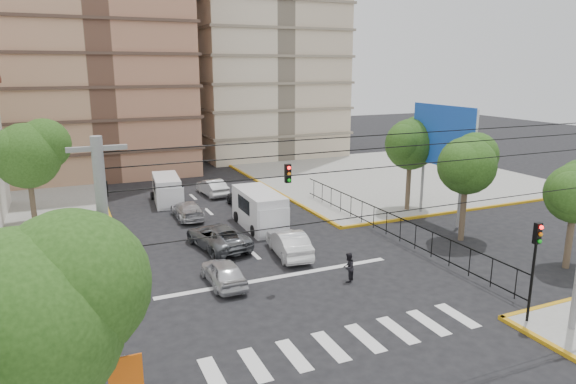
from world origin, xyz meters
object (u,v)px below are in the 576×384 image
pedestrian_crosswalk (348,267)px  traffic_light_nw (107,206)px  car_white_front_right (289,243)px  van_right_lane (261,211)px  traffic_light_se (535,256)px  car_silver_front_left (224,272)px  van_left_lane (167,191)px

pedestrian_crosswalk → traffic_light_nw: bearing=-81.3°
car_white_front_right → pedestrian_crosswalk: size_ratio=3.00×
traffic_light_nw → van_right_lane: size_ratio=0.78×
traffic_light_se → car_silver_front_left: bearing=139.2°
traffic_light_se → traffic_light_nw: (-15.60, 15.60, 0.00)m
van_right_lane → car_silver_front_left: van_right_lane is taller
traffic_light_se → traffic_light_nw: bearing=135.0°
van_right_lane → pedestrian_crosswalk: (0.88, -10.26, -0.46)m
pedestrian_crosswalk → van_left_lane: bearing=-117.5°
car_silver_front_left → pedestrian_crosswalk: size_ratio=2.55×
van_left_lane → pedestrian_crosswalk: size_ratio=3.28×
traffic_light_se → car_silver_front_left: 14.37m
car_silver_front_left → pedestrian_crosswalk: pedestrian_crosswalk is taller
van_right_lane → car_white_front_right: 5.62m
van_left_lane → car_silver_front_left: van_left_lane is taller
traffic_light_nw → van_left_lane: bearing=63.5°
car_silver_front_left → pedestrian_crosswalk: bearing=159.5°
pedestrian_crosswalk → traffic_light_se: bearing=80.9°
traffic_light_se → traffic_light_nw: same height
traffic_light_nw → van_right_lane: 10.30m
car_white_front_right → pedestrian_crosswalk: 4.85m
pedestrian_crosswalk → van_right_lane: bearing=-128.2°
traffic_light_se → pedestrian_crosswalk: 8.80m
traffic_light_se → pedestrian_crosswalk: traffic_light_se is taller
traffic_light_se → van_right_lane: 18.29m
van_right_lane → pedestrian_crosswalk: van_right_lane is taller
van_right_lane → car_silver_front_left: bearing=-121.3°
traffic_light_se → van_right_lane: traffic_light_se is taller
car_silver_front_left → car_white_front_right: bearing=-152.5°
traffic_light_se → car_white_front_right: traffic_light_se is taller
traffic_light_se → van_left_lane: traffic_light_se is taller
traffic_light_se → pedestrian_crosswalk: size_ratio=2.85×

